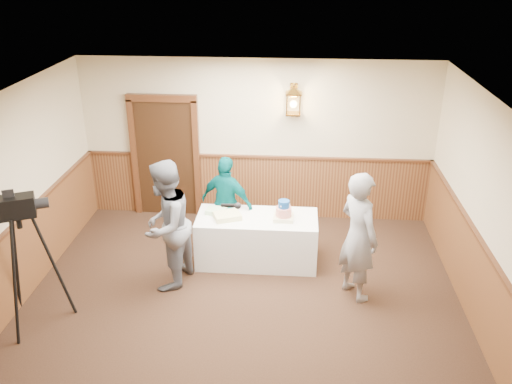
# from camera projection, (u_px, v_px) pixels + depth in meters

# --- Properties ---
(ground) EXTENTS (7.00, 7.00, 0.00)m
(ground) POSITION_uv_depth(u_px,v_px,m) (236.00, 341.00, 6.65)
(ground) COLOR black
(ground) RESTS_ON ground
(room_shell) EXTENTS (6.02, 7.02, 2.81)m
(room_shell) POSITION_uv_depth(u_px,v_px,m) (234.00, 214.00, 6.44)
(room_shell) COLOR beige
(room_shell) RESTS_ON ground
(display_table) EXTENTS (1.80, 0.80, 0.75)m
(display_table) POSITION_uv_depth(u_px,v_px,m) (257.00, 239.00, 8.21)
(display_table) COLOR white
(display_table) RESTS_ON ground
(tiered_cake) EXTENTS (0.30, 0.30, 0.30)m
(tiered_cake) POSITION_uv_depth(u_px,v_px,m) (284.00, 212.00, 7.95)
(tiered_cake) COLOR beige
(tiered_cake) RESTS_ON display_table
(sheet_cake_yellow) EXTENTS (0.46, 0.41, 0.08)m
(sheet_cake_yellow) POSITION_uv_depth(u_px,v_px,m) (227.00, 216.00, 8.01)
(sheet_cake_yellow) COLOR #D0C67C
(sheet_cake_yellow) RESTS_ON display_table
(sheet_cake_green) EXTENTS (0.32, 0.27, 0.07)m
(sheet_cake_green) POSITION_uv_depth(u_px,v_px,m) (216.00, 211.00, 8.17)
(sheet_cake_green) COLOR #ACE7A3
(sheet_cake_green) RESTS_ON display_table
(interviewer) EXTENTS (1.55, 1.05, 1.86)m
(interviewer) POSITION_uv_depth(u_px,v_px,m) (166.00, 226.00, 7.42)
(interviewer) COLOR slate
(interviewer) RESTS_ON ground
(baker) EXTENTS (0.74, 0.80, 1.83)m
(baker) POSITION_uv_depth(u_px,v_px,m) (358.00, 236.00, 7.18)
(baker) COLOR gray
(baker) RESTS_ON ground
(assistant_p) EXTENTS (0.97, 0.70, 1.53)m
(assistant_p) POSITION_uv_depth(u_px,v_px,m) (227.00, 203.00, 8.47)
(assistant_p) COLOR #025557
(assistant_p) RESTS_ON ground
(tv_camera_rig) EXTENTS (0.68, 0.65, 1.76)m
(tv_camera_rig) POSITION_uv_depth(u_px,v_px,m) (28.00, 268.00, 6.70)
(tv_camera_rig) COLOR black
(tv_camera_rig) RESTS_ON ground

